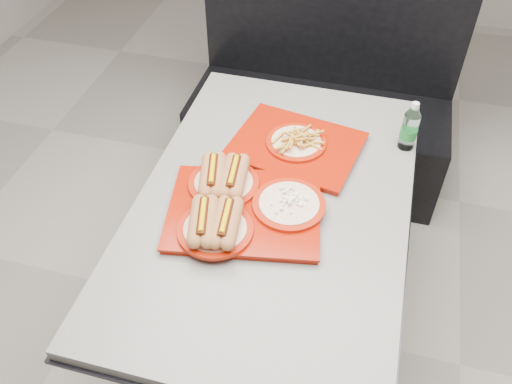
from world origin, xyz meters
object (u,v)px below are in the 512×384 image
(booth_bench, at_px, (321,102))
(tray_near, at_px, (238,205))
(water_bottle, at_px, (410,128))
(diner_table, at_px, (272,232))
(tray_far, at_px, (296,144))

(booth_bench, height_order, tray_near, booth_bench)
(tray_near, height_order, water_bottle, water_bottle)
(diner_table, distance_m, tray_near, 0.24)
(tray_near, relative_size, water_bottle, 2.81)
(tray_far, relative_size, water_bottle, 2.60)
(tray_near, bearing_deg, booth_bench, 85.27)
(diner_table, height_order, tray_far, tray_far)
(booth_bench, bearing_deg, water_bottle, -59.42)
(tray_near, height_order, tray_far, tray_near)
(booth_bench, distance_m, tray_near, 1.25)
(booth_bench, distance_m, water_bottle, 0.92)
(tray_near, distance_m, water_bottle, 0.71)
(tray_far, distance_m, water_bottle, 0.41)
(tray_far, bearing_deg, tray_near, -107.35)
(diner_table, height_order, tray_near, tray_near)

